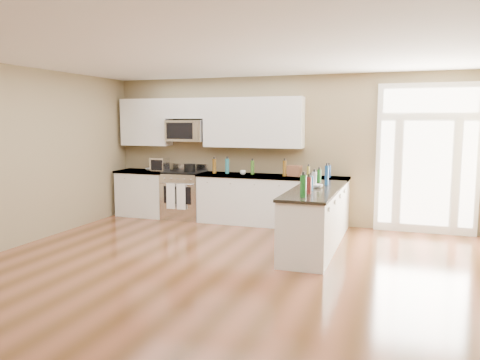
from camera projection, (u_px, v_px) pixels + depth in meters
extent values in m
plane|color=#553117|center=(199.00, 292.00, 5.36)|extent=(8.00, 8.00, 0.00)
plane|color=#8B7A58|center=(284.00, 150.00, 8.93)|extent=(7.00, 0.00, 7.00)
plane|color=white|center=(196.00, 42.00, 5.01)|extent=(8.00, 8.00, 0.00)
cube|color=silver|center=(145.00, 194.00, 9.70)|extent=(1.06, 0.62, 0.90)
cube|color=black|center=(146.00, 213.00, 9.75)|extent=(1.02, 0.52, 0.10)
cube|color=black|center=(144.00, 171.00, 9.64)|extent=(1.10, 0.66, 0.04)
cube|color=silver|center=(271.00, 201.00, 8.81)|extent=(2.81, 0.62, 0.90)
cube|color=black|center=(271.00, 222.00, 8.86)|extent=(2.77, 0.52, 0.10)
cube|color=black|center=(272.00, 176.00, 8.75)|extent=(2.85, 0.66, 0.04)
cube|color=silver|center=(315.00, 221.00, 7.10)|extent=(0.65, 2.28, 0.90)
cube|color=black|center=(314.00, 246.00, 7.15)|extent=(0.61, 2.18, 0.10)
cube|color=black|center=(315.00, 190.00, 7.04)|extent=(0.69, 2.32, 0.04)
cube|color=silver|center=(146.00, 122.00, 9.65)|extent=(1.04, 0.33, 0.95)
cube|color=silver|center=(253.00, 122.00, 8.90)|extent=(1.94, 0.33, 0.95)
cube|color=silver|center=(187.00, 108.00, 9.31)|extent=(0.82, 0.33, 0.40)
cube|color=silver|center=(187.00, 131.00, 9.33)|extent=(0.78, 0.40, 0.42)
cube|color=black|center=(179.00, 131.00, 9.16)|extent=(0.56, 0.01, 0.32)
cube|color=white|center=(427.00, 159.00, 8.08)|extent=(1.70, 0.08, 2.60)
cube|color=white|center=(426.00, 174.00, 8.06)|extent=(0.78, 0.02, 1.80)
cube|color=white|center=(386.00, 172.00, 8.28)|extent=(0.22, 0.02, 1.80)
cube|color=white|center=(468.00, 175.00, 7.85)|extent=(0.22, 0.02, 1.80)
cube|color=white|center=(430.00, 100.00, 7.90)|extent=(1.50, 0.02, 0.40)
cube|color=silver|center=(185.00, 196.00, 9.40)|extent=(0.79, 0.65, 0.92)
cube|color=black|center=(184.00, 172.00, 9.34)|extent=(0.79, 0.60, 0.03)
cube|color=silver|center=(191.00, 167.00, 9.61)|extent=(0.79, 0.04, 0.14)
cube|color=black|center=(177.00, 195.00, 9.08)|extent=(0.58, 0.01, 0.34)
cylinder|color=silver|center=(176.00, 184.00, 9.03)|extent=(0.70, 0.02, 0.02)
cube|color=white|center=(171.00, 196.00, 9.09)|extent=(0.18, 0.02, 0.50)
cube|color=white|center=(181.00, 197.00, 9.02)|extent=(0.18, 0.02, 0.50)
cylinder|color=black|center=(190.00, 167.00, 9.29)|extent=(0.24, 0.24, 0.17)
cube|color=silver|center=(160.00, 164.00, 9.46)|extent=(0.34, 0.28, 0.28)
cube|color=brown|center=(295.00, 171.00, 8.63)|extent=(0.26, 0.21, 0.20)
imported|color=white|center=(150.00, 169.00, 9.67)|extent=(0.18, 0.18, 0.04)
imported|color=white|center=(317.00, 186.00, 7.13)|extent=(0.19, 0.19, 0.05)
imported|color=white|center=(243.00, 173.00, 8.84)|extent=(0.14, 0.14, 0.09)
cylinder|color=#19591E|center=(303.00, 186.00, 6.24)|extent=(0.08, 0.08, 0.30)
cylinder|color=navy|center=(311.00, 183.00, 6.86)|extent=(0.07, 0.07, 0.22)
cylinder|color=brown|center=(285.00, 168.00, 8.63)|extent=(0.07, 0.07, 0.29)
cylinder|color=olive|center=(308.00, 172.00, 8.46)|extent=(0.06, 0.06, 0.20)
cylinder|color=#26727F|center=(227.00, 166.00, 9.04)|extent=(0.08, 0.08, 0.29)
cylinder|color=#591919|center=(309.00, 185.00, 6.52)|extent=(0.07, 0.07, 0.24)
cylinder|color=#B2B2B7|center=(314.00, 180.00, 7.14)|extent=(0.07, 0.07, 0.24)
cylinder|color=navy|center=(329.00, 171.00, 8.43)|extent=(0.08, 0.08, 0.22)
cylinder|color=#3F7226|center=(252.00, 167.00, 8.92)|extent=(0.07, 0.07, 0.26)
cylinder|color=#19591E|center=(319.00, 176.00, 7.76)|extent=(0.07, 0.07, 0.21)
cylinder|color=navy|center=(327.00, 175.00, 7.42)|extent=(0.06, 0.06, 0.31)
cylinder|color=brown|center=(214.00, 166.00, 9.08)|extent=(0.08, 0.08, 0.28)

